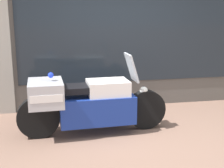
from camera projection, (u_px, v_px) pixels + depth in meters
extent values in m
plane|color=#7A5B4C|center=(141.00, 140.00, 4.89)|extent=(60.00, 60.00, 0.00)
cube|color=#56514C|center=(115.00, 6.00, 6.31)|extent=(6.20, 0.40, 4.13)
cube|color=#1E262D|center=(141.00, 3.00, 6.18)|extent=(4.93, 0.02, 3.13)
cube|color=slate|center=(135.00, 90.00, 6.82)|extent=(4.71, 0.30, 0.55)
cube|color=silver|center=(134.00, 47.00, 6.74)|extent=(4.71, 0.02, 1.36)
cube|color=beige|center=(136.00, 15.00, 6.45)|extent=(4.71, 0.30, 0.02)
cube|color=maroon|center=(55.00, 13.00, 6.13)|extent=(0.18, 0.04, 0.06)
cube|color=navy|center=(110.00, 13.00, 6.33)|extent=(0.18, 0.04, 0.06)
cube|color=#B7B2A8|center=(162.00, 13.00, 6.54)|extent=(0.18, 0.04, 0.06)
cube|color=black|center=(211.00, 13.00, 6.74)|extent=(0.18, 0.04, 0.06)
cube|color=orange|center=(67.00, 75.00, 6.39)|extent=(0.19, 0.02, 0.27)
cube|color=yellow|center=(136.00, 72.00, 6.66)|extent=(0.19, 0.02, 0.27)
cube|color=white|center=(200.00, 70.00, 6.93)|extent=(0.19, 0.03, 0.27)
cylinder|color=black|center=(146.00, 109.00, 5.32)|extent=(0.68, 0.17, 0.67)
cylinder|color=black|center=(39.00, 117.00, 4.93)|extent=(0.68, 0.17, 0.67)
cube|color=navy|center=(97.00, 109.00, 5.12)|extent=(1.23, 0.59, 0.45)
cube|color=white|center=(108.00, 88.00, 5.08)|extent=(0.68, 0.52, 0.27)
cube|color=black|center=(80.00, 89.00, 4.97)|extent=(0.72, 0.44, 0.10)
cube|color=#B7B7BC|center=(46.00, 93.00, 4.86)|extent=(0.56, 0.71, 0.38)
cube|color=white|center=(46.00, 93.00, 4.86)|extent=(0.50, 0.72, 0.11)
cube|color=#B2BCC6|center=(132.00, 67.00, 5.09)|extent=(0.18, 0.39, 0.46)
sphere|color=white|center=(144.00, 91.00, 5.23)|extent=(0.14, 0.14, 0.14)
sphere|color=blue|center=(51.00, 75.00, 4.82)|extent=(0.09, 0.09, 0.09)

